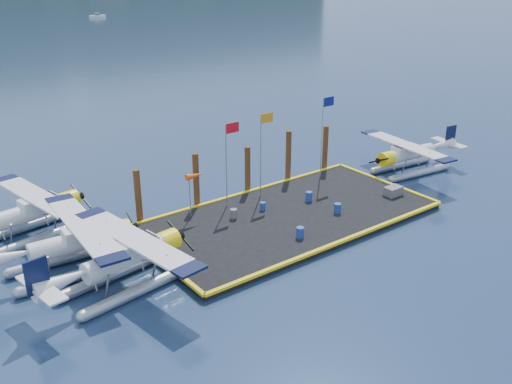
# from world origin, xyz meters

# --- Properties ---
(ground) EXTENTS (4000.00, 4000.00, 0.00)m
(ground) POSITION_xyz_m (0.00, 0.00, 0.00)
(ground) COLOR #172F47
(ground) RESTS_ON ground
(dock) EXTENTS (20.00, 10.00, 0.40)m
(dock) POSITION_xyz_m (0.00, 0.00, 0.20)
(dock) COLOR black
(dock) RESTS_ON ground
(dock_bumpers) EXTENTS (20.25, 10.25, 0.18)m
(dock_bumpers) POSITION_xyz_m (0.00, 0.00, 0.49)
(dock_bumpers) COLOR yellow
(dock_bumpers) RESTS_ON dock
(seaplane_a) EXTENTS (9.37, 10.30, 3.64)m
(seaplane_a) POSITION_xyz_m (-12.26, -1.13, 1.59)
(seaplane_a) COLOR #9CA3AA
(seaplane_a) RESTS_ON ground
(seaplane_b) EXTENTS (9.31, 10.26, 3.64)m
(seaplane_b) POSITION_xyz_m (-13.88, 2.25, 1.59)
(seaplane_b) COLOR #9CA3AA
(seaplane_b) RESTS_ON ground
(seaplane_c) EXTENTS (9.25, 10.14, 3.58)m
(seaplane_c) POSITION_xyz_m (-14.56, 8.10, 1.56)
(seaplane_c) COLOR #9CA3AA
(seaplane_c) RESTS_ON ground
(seaplane_d) EXTENTS (8.72, 9.62, 3.40)m
(seaplane_d) POSITION_xyz_m (13.88, 1.08, 1.48)
(seaplane_d) COLOR #9CA3AA
(seaplane_d) RESTS_ON ground
(drum_0) EXTENTS (0.47, 0.47, 0.66)m
(drum_0) POSITION_xyz_m (-3.30, 1.85, 0.73)
(drum_0) COLOR #555459
(drum_0) RESTS_ON dock
(drum_1) EXTENTS (0.48, 0.48, 0.68)m
(drum_1) POSITION_xyz_m (2.93, -1.76, 0.74)
(drum_1) COLOR #1B3695
(drum_1) RESTS_ON dock
(drum_2) EXTENTS (0.49, 0.49, 0.69)m
(drum_2) POSITION_xyz_m (2.76, 0.99, 0.74)
(drum_2) COLOR #1B3695
(drum_2) RESTS_ON dock
(drum_3) EXTENTS (0.49, 0.49, 0.69)m
(drum_3) POSITION_xyz_m (-1.61, -3.02, 0.75)
(drum_3) COLOR #1B3695
(drum_3) RESTS_ON dock
(drum_5) EXTENTS (0.39, 0.39, 0.56)m
(drum_5) POSITION_xyz_m (-0.88, 1.75, 0.68)
(drum_5) COLOR #1B3695
(drum_5) RESTS_ON dock
(crate) EXTENTS (1.30, 0.87, 0.65)m
(crate) POSITION_xyz_m (8.45, -2.02, 0.73)
(crate) COLOR #555459
(crate) RESTS_ON dock
(flagpole_red) EXTENTS (1.14, 0.08, 6.00)m
(flagpole_red) POSITION_xyz_m (-2.29, 3.80, 4.40)
(flagpole_red) COLOR #919299
(flagpole_red) RESTS_ON dock
(flagpole_yellow) EXTENTS (1.14, 0.08, 6.20)m
(flagpole_yellow) POSITION_xyz_m (0.70, 3.80, 4.51)
(flagpole_yellow) COLOR #919299
(flagpole_yellow) RESTS_ON dock
(flagpole_blue) EXTENTS (1.14, 0.08, 6.50)m
(flagpole_blue) POSITION_xyz_m (6.70, 3.80, 4.69)
(flagpole_blue) COLOR #919299
(flagpole_blue) RESTS_ON dock
(windsock) EXTENTS (1.40, 0.44, 3.12)m
(windsock) POSITION_xyz_m (-5.03, 3.80, 3.23)
(windsock) COLOR #919299
(windsock) RESTS_ON dock
(piling_0) EXTENTS (0.44, 0.44, 4.00)m
(piling_0) POSITION_xyz_m (-8.50, 5.40, 2.00)
(piling_0) COLOR #432513
(piling_0) RESTS_ON ground
(piling_1) EXTENTS (0.44, 0.44, 4.20)m
(piling_1) POSITION_xyz_m (-4.00, 5.40, 2.10)
(piling_1) COLOR #432513
(piling_1) RESTS_ON ground
(piling_2) EXTENTS (0.44, 0.44, 3.80)m
(piling_2) POSITION_xyz_m (0.50, 5.40, 1.90)
(piling_2) COLOR #432513
(piling_2) RESTS_ON ground
(piling_3) EXTENTS (0.44, 0.44, 4.30)m
(piling_3) POSITION_xyz_m (4.50, 5.40, 2.15)
(piling_3) COLOR #432513
(piling_3) RESTS_ON ground
(piling_4) EXTENTS (0.44, 0.44, 4.00)m
(piling_4) POSITION_xyz_m (8.50, 5.40, 2.00)
(piling_4) COLOR #432513
(piling_4) RESTS_ON ground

